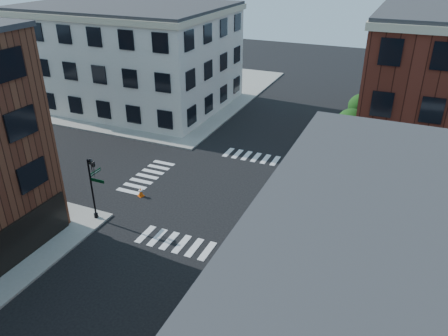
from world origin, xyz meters
The scene contains 8 objects.
ground centered at (0.00, 0.00, 0.00)m, with size 120.00×120.00×0.00m, color black.
sidewalk_nw centered at (-21.00, 21.00, 0.07)m, with size 30.00×30.00×0.15m, color gray.
building_nw centered at (-19.00, 16.00, 5.50)m, with size 22.00×16.00×11.00m, color silver.
tree_near centered at (7.56, 9.98, 3.16)m, with size 2.69×2.69×4.49m.
tree_far centered at (7.56, 15.98, 2.87)m, with size 2.43×2.43×4.07m.
signal_pole centered at (-6.72, -6.68, 2.86)m, with size 1.29×1.24×4.60m.
box_truck centered at (14.25, -1.84, 1.76)m, with size 7.63×2.90×3.39m.
traffic_cone centered at (-5.70, -2.92, 0.36)m, with size 0.53×0.53×0.75m.
Camera 1 is at (11.43, -26.60, 16.84)m, focal length 35.00 mm.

